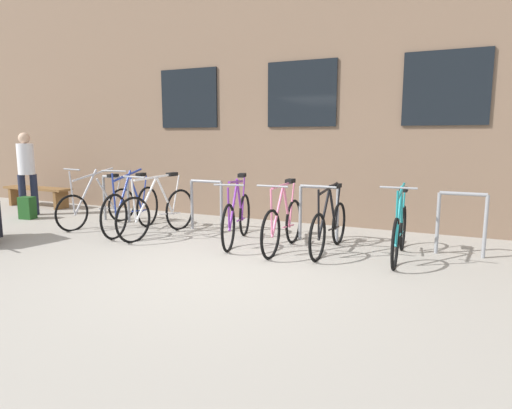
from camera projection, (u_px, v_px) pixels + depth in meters
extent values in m
plane|color=#9E998E|center=(216.00, 268.00, 5.44)|extent=(42.00, 42.00, 0.00)
cube|color=#7A604C|center=(345.00, 61.00, 10.70)|extent=(28.00, 6.45, 6.87)
cube|color=black|center=(189.00, 99.00, 8.92)|extent=(1.30, 0.04, 1.17)
cube|color=black|center=(301.00, 94.00, 7.94)|extent=(1.30, 0.04, 1.17)
cube|color=black|center=(446.00, 88.00, 6.96)|extent=(1.30, 0.04, 1.17)
cylinder|color=gray|center=(104.00, 198.00, 8.54)|extent=(0.05, 0.05, 0.85)
cylinder|color=gray|center=(128.00, 200.00, 8.30)|extent=(0.05, 0.05, 0.85)
cylinder|color=gray|center=(115.00, 177.00, 8.35)|extent=(0.59, 0.05, 0.05)
cylinder|color=gray|center=(192.00, 205.00, 7.72)|extent=(0.05, 0.05, 0.85)
cylinder|color=gray|center=(221.00, 207.00, 7.48)|extent=(0.05, 0.05, 0.85)
cylinder|color=gray|center=(206.00, 181.00, 7.54)|extent=(0.59, 0.05, 0.05)
cylinder|color=gray|center=(300.00, 213.00, 6.91)|extent=(0.05, 0.05, 0.85)
cylinder|color=gray|center=(337.00, 216.00, 6.67)|extent=(0.05, 0.05, 0.85)
cylinder|color=gray|center=(319.00, 187.00, 6.72)|extent=(0.59, 0.05, 0.05)
cylinder|color=gray|center=(438.00, 223.00, 6.09)|extent=(0.05, 0.05, 0.85)
cylinder|color=gray|center=(485.00, 227.00, 5.85)|extent=(0.05, 0.05, 0.85)
cylinder|color=gray|center=(463.00, 194.00, 5.90)|extent=(0.59, 0.05, 0.05)
torus|color=black|center=(245.00, 215.00, 7.28)|extent=(0.20, 0.69, 0.70)
torus|color=black|center=(228.00, 228.00, 6.25)|extent=(0.20, 0.69, 0.70)
cylinder|color=#722D99|center=(233.00, 206.00, 6.49)|extent=(0.15, 0.50, 0.65)
cylinder|color=#722D99|center=(240.00, 200.00, 6.88)|extent=(0.12, 0.38, 0.71)
cylinder|color=#722D99|center=(236.00, 182.00, 6.60)|extent=(0.23, 0.82, 0.10)
cylinder|color=#722D99|center=(241.00, 219.00, 7.02)|extent=(0.15, 0.52, 0.07)
cylinder|color=#722D99|center=(243.00, 196.00, 7.14)|extent=(0.07, 0.20, 0.65)
cylinder|color=#722D99|center=(229.00, 208.00, 6.23)|extent=(0.05, 0.08, 0.58)
cube|color=black|center=(242.00, 175.00, 7.00)|extent=(0.14, 0.22, 0.06)
cylinder|color=gray|center=(229.00, 185.00, 6.20)|extent=(0.43, 0.13, 0.03)
torus|color=black|center=(180.00, 210.00, 7.70)|extent=(0.12, 0.73, 0.73)
torus|color=black|center=(133.00, 220.00, 6.77)|extent=(0.12, 0.73, 0.73)
cylinder|color=silver|center=(147.00, 199.00, 6.98)|extent=(0.09, 0.53, 0.70)
cylinder|color=silver|center=(165.00, 197.00, 7.35)|extent=(0.08, 0.40, 0.68)
cylinder|color=silver|center=(154.00, 177.00, 7.09)|extent=(0.13, 0.87, 0.06)
cylinder|color=silver|center=(169.00, 214.00, 7.47)|extent=(0.08, 0.55, 0.08)
cylinder|color=silver|center=(176.00, 193.00, 7.58)|extent=(0.05, 0.20, 0.61)
cylinder|color=silver|center=(134.00, 199.00, 6.74)|extent=(0.04, 0.08, 0.63)
cube|color=black|center=(172.00, 174.00, 7.45)|extent=(0.12, 0.21, 0.06)
cylinder|color=gray|center=(134.00, 177.00, 6.71)|extent=(0.44, 0.07, 0.03)
torus|color=black|center=(122.00, 205.00, 8.48)|extent=(0.14, 0.65, 0.65)
torus|color=black|center=(72.00, 213.00, 7.59)|extent=(0.14, 0.65, 0.65)
cylinder|color=#B7B7BC|center=(86.00, 192.00, 7.78)|extent=(0.11, 0.52, 0.79)
cylinder|color=#B7B7BC|center=(106.00, 194.00, 8.14)|extent=(0.09, 0.39, 0.62)
cylinder|color=#B7B7BC|center=(93.00, 174.00, 7.88)|extent=(0.16, 0.85, 0.20)
cylinder|color=#B7B7BC|center=(111.00, 208.00, 8.26)|extent=(0.10, 0.54, 0.07)
cylinder|color=#B7B7BC|center=(117.00, 191.00, 8.36)|extent=(0.05, 0.20, 0.56)
cylinder|color=#B7B7BC|center=(72.00, 192.00, 7.55)|extent=(0.04, 0.08, 0.72)
cube|color=black|center=(113.00, 176.00, 8.24)|extent=(0.13, 0.21, 0.06)
cylinder|color=gray|center=(72.00, 169.00, 7.51)|extent=(0.44, 0.09, 0.03)
torus|color=black|center=(148.00, 207.00, 7.99)|extent=(0.15, 0.74, 0.74)
torus|color=black|center=(114.00, 217.00, 7.00)|extent=(0.15, 0.74, 0.74)
cylinder|color=#233893|center=(123.00, 195.00, 7.22)|extent=(0.11, 0.50, 0.77)
cylinder|color=#233893|center=(137.00, 195.00, 7.62)|extent=(0.09, 0.37, 0.64)
cylinder|color=#233893|center=(128.00, 175.00, 7.34)|extent=(0.15, 0.81, 0.16)
cylinder|color=#233893|center=(140.00, 211.00, 7.75)|extent=(0.10, 0.52, 0.08)
cylinder|color=#233893|center=(144.00, 192.00, 7.86)|extent=(0.05, 0.20, 0.58)
cylinder|color=#233893|center=(114.00, 195.00, 6.97)|extent=(0.04, 0.08, 0.70)
cube|color=black|center=(141.00, 175.00, 7.73)|extent=(0.13, 0.21, 0.06)
cylinder|color=gray|center=(114.00, 171.00, 6.94)|extent=(0.44, 0.09, 0.03)
torus|color=black|center=(294.00, 222.00, 6.75)|extent=(0.05, 0.68, 0.68)
torus|color=black|center=(271.00, 234.00, 5.88)|extent=(0.05, 0.68, 0.68)
cylinder|color=pink|center=(278.00, 211.00, 6.08)|extent=(0.04, 0.46, 0.68)
cylinder|color=pink|center=(287.00, 207.00, 6.41)|extent=(0.04, 0.33, 0.68)
cylinder|color=pink|center=(282.00, 186.00, 6.16)|extent=(0.05, 0.73, 0.04)
cylinder|color=pink|center=(288.00, 226.00, 6.54)|extent=(0.03, 0.48, 0.07)
cylinder|color=pink|center=(292.00, 203.00, 6.62)|extent=(0.03, 0.20, 0.62)
cylinder|color=pink|center=(271.00, 211.00, 5.85)|extent=(0.03, 0.08, 0.62)
cube|color=black|center=(290.00, 181.00, 6.49)|extent=(0.10, 0.20, 0.06)
cylinder|color=gray|center=(272.00, 186.00, 5.83)|extent=(0.44, 0.03, 0.03)
torus|color=black|center=(339.00, 224.00, 6.68)|extent=(0.06, 0.65, 0.65)
torus|color=black|center=(317.00, 237.00, 5.76)|extent=(0.06, 0.65, 0.65)
cylinder|color=black|center=(325.00, 212.00, 5.97)|extent=(0.05, 0.49, 0.70)
cylinder|color=black|center=(333.00, 210.00, 6.33)|extent=(0.05, 0.37, 0.63)
cylinder|color=black|center=(329.00, 188.00, 6.07)|extent=(0.06, 0.80, 0.11)
cylinder|color=black|center=(334.00, 228.00, 6.45)|extent=(0.04, 0.52, 0.07)
cylinder|color=black|center=(338.00, 206.00, 6.55)|extent=(0.03, 0.20, 0.57)
cylinder|color=black|center=(319.00, 213.00, 5.74)|extent=(0.03, 0.08, 0.64)
cube|color=black|center=(337.00, 186.00, 6.42)|extent=(0.11, 0.20, 0.06)
cylinder|color=gray|center=(320.00, 187.00, 5.71)|extent=(0.44, 0.04, 0.03)
torus|color=black|center=(403.00, 228.00, 6.34)|extent=(0.05, 0.66, 0.66)
torus|color=black|center=(395.00, 244.00, 5.40)|extent=(0.05, 0.66, 0.66)
cylinder|color=teal|center=(399.00, 216.00, 5.61)|extent=(0.05, 0.50, 0.73)
cylinder|color=teal|center=(401.00, 215.00, 5.98)|extent=(0.04, 0.37, 0.62)
cylinder|color=teal|center=(401.00, 191.00, 5.72)|extent=(0.05, 0.81, 0.14)
cylinder|color=teal|center=(401.00, 233.00, 6.11)|extent=(0.03, 0.52, 0.07)
cylinder|color=teal|center=(403.00, 210.00, 6.22)|extent=(0.03, 0.20, 0.56)
cylinder|color=teal|center=(397.00, 217.00, 5.37)|extent=(0.03, 0.08, 0.66)
cube|color=black|center=(404.00, 189.00, 6.09)|extent=(0.10, 0.20, 0.06)
cylinder|color=gray|center=(398.00, 188.00, 5.34)|extent=(0.44, 0.03, 0.03)
cube|color=brown|center=(37.00, 188.00, 10.14)|extent=(1.81, 0.40, 0.05)
cube|color=brown|center=(17.00, 196.00, 10.47)|extent=(0.08, 0.36, 0.40)
cube|color=brown|center=(61.00, 200.00, 9.88)|extent=(0.08, 0.36, 0.40)
cylinder|color=#1E2338|center=(35.00, 194.00, 9.13)|extent=(0.14, 0.14, 0.84)
cylinder|color=#1E2338|center=(23.00, 195.00, 9.03)|extent=(0.14, 0.14, 0.84)
cylinder|color=silver|center=(26.00, 159.00, 8.97)|extent=(0.32, 0.32, 0.63)
sphere|color=#D1A889|center=(24.00, 138.00, 8.90)|extent=(0.22, 0.22, 0.22)
cube|color=#1E4C1E|center=(27.00, 208.00, 8.67)|extent=(0.31, 0.24, 0.44)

